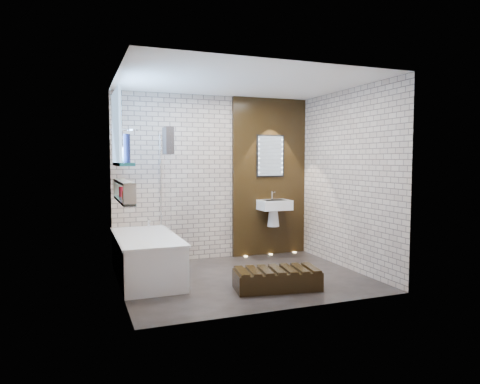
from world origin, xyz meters
name	(u,v)px	position (x,y,z in m)	size (l,w,h in m)	color
ground	(244,278)	(0.00, 0.00, 0.00)	(3.20, 3.20, 0.00)	black
room_shell	(244,181)	(0.00, 0.00, 1.30)	(3.24, 3.20, 2.60)	gray
walnut_panel	(269,177)	(0.95, 1.27, 1.30)	(1.30, 0.06, 2.60)	black
clerestory_window	(118,135)	(-1.57, 0.35, 1.90)	(0.18, 1.00, 0.94)	#7FADE0
display_niche	(124,191)	(-1.53, 0.15, 1.20)	(0.14, 1.30, 0.26)	#22767F
bathtub	(146,257)	(-1.22, 0.45, 0.29)	(0.79, 1.74, 0.70)	white
bath_screen	(165,181)	(-0.87, 0.89, 1.28)	(0.01, 0.78, 1.40)	white
towel	(168,141)	(-0.87, 0.66, 1.85)	(0.11, 0.29, 0.38)	black
shower_head	(134,130)	(-1.30, 0.95, 2.00)	(0.18, 0.18, 0.02)	silver
washbasin	(274,209)	(0.95, 1.07, 0.79)	(0.50, 0.36, 0.58)	white
led_mirror	(270,156)	(0.95, 1.23, 1.65)	(0.50, 0.02, 0.70)	black
walnut_step	(277,280)	(0.20, -0.60, 0.11)	(1.03, 0.46, 0.23)	black
niche_bottles	(125,195)	(-1.53, 0.03, 1.16)	(0.06, 0.82, 0.15)	#A74219
sill_vases	(124,154)	(-1.50, 0.36, 1.66)	(0.20, 0.61, 0.34)	white
floor_uplights	(271,254)	(0.95, 1.20, 0.01)	(0.96, 0.06, 0.01)	#FFD899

